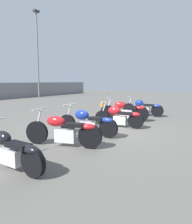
% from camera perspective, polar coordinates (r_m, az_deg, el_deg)
% --- Properties ---
extents(ground_plane, '(60.00, 60.00, 0.00)m').
position_cam_1_polar(ground_plane, '(8.00, 0.65, -4.67)').
color(ground_plane, '#5B5954').
extents(light_pole_left, '(0.70, 0.35, 8.97)m').
position_cam_1_polar(light_pole_left, '(24.61, -15.07, 15.82)').
color(light_pole_left, slate).
rests_on(light_pole_left, ground_plane).
extents(motorcycle_slot_0, '(0.66, 2.05, 0.95)m').
position_cam_1_polar(motorcycle_slot_0, '(4.75, -21.45, -9.30)').
color(motorcycle_slot_0, black).
rests_on(motorcycle_slot_0, ground_plane).
extents(motorcycle_slot_1, '(0.87, 2.17, 1.02)m').
position_cam_1_polar(motorcycle_slot_1, '(6.00, -8.31, -4.89)').
color(motorcycle_slot_1, black).
rests_on(motorcycle_slot_1, ground_plane).
extents(motorcycle_slot_2, '(0.65, 2.22, 0.99)m').
position_cam_1_polar(motorcycle_slot_2, '(7.18, -2.17, -2.65)').
color(motorcycle_slot_2, black).
rests_on(motorcycle_slot_2, ground_plane).
extents(motorcycle_slot_3, '(0.60, 1.98, 0.96)m').
position_cam_1_polar(motorcycle_slot_3, '(8.47, 6.12, -1.12)').
color(motorcycle_slot_3, black).
rests_on(motorcycle_slot_3, ground_plane).
extents(motorcycle_slot_4, '(0.81, 2.15, 1.04)m').
position_cam_1_polar(motorcycle_slot_4, '(9.85, 7.53, 0.33)').
color(motorcycle_slot_4, black).
rests_on(motorcycle_slot_4, ground_plane).
extents(motorcycle_slot_5, '(0.63, 2.11, 0.98)m').
position_cam_1_polar(motorcycle_slot_5, '(11.40, 12.28, 1.10)').
color(motorcycle_slot_5, black).
rests_on(motorcycle_slot_5, ground_plane).
extents(traffic_cone_near, '(0.26, 0.26, 0.46)m').
position_cam_1_polar(traffic_cone_near, '(15.46, 1.52, 2.39)').
color(traffic_cone_near, orange).
rests_on(traffic_cone_near, ground_plane).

